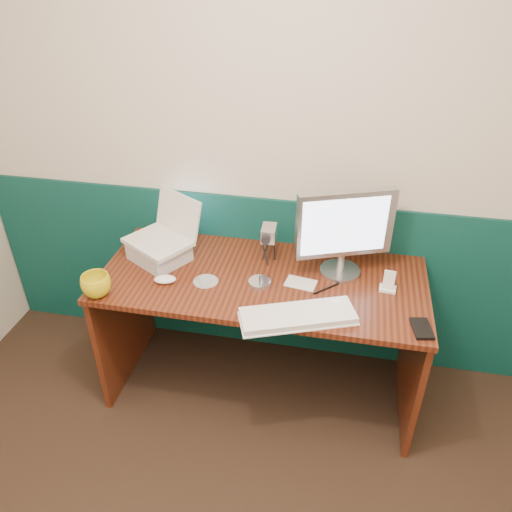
% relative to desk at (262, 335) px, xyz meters
% --- Properties ---
extents(back_wall, '(3.50, 0.04, 2.50)m').
position_rel_desk_xyz_m(back_wall, '(0.06, 0.37, 0.88)').
color(back_wall, beige).
rests_on(back_wall, ground).
extents(wainscot, '(3.48, 0.02, 1.00)m').
position_rel_desk_xyz_m(wainscot, '(0.06, 0.36, 0.12)').
color(wainscot, '#073230').
rests_on(wainscot, ground).
extents(desk, '(1.60, 0.70, 0.75)m').
position_rel_desk_xyz_m(desk, '(0.00, 0.00, 0.00)').
color(desk, '#39140A').
rests_on(desk, ground).
extents(laptop_riser, '(0.35, 0.33, 0.09)m').
position_rel_desk_xyz_m(laptop_riser, '(-0.55, 0.06, 0.42)').
color(laptop_riser, silver).
rests_on(laptop_riser, desk).
extents(laptop, '(0.39, 0.36, 0.26)m').
position_rel_desk_xyz_m(laptop, '(-0.55, 0.06, 0.60)').
color(laptop, silver).
rests_on(laptop, laptop_riser).
extents(monitor, '(0.48, 0.29, 0.47)m').
position_rel_desk_xyz_m(monitor, '(0.37, 0.12, 0.61)').
color(monitor, '#A9A9AE').
rests_on(monitor, desk).
extents(keyboard, '(0.53, 0.34, 0.03)m').
position_rel_desk_xyz_m(keyboard, '(0.21, -0.28, 0.39)').
color(keyboard, white).
rests_on(keyboard, desk).
extents(mouse_right, '(0.12, 0.09, 0.04)m').
position_rel_desk_xyz_m(mouse_right, '(0.37, -0.17, 0.39)').
color(mouse_right, white).
rests_on(mouse_right, desk).
extents(mouse_left, '(0.12, 0.08, 0.04)m').
position_rel_desk_xyz_m(mouse_left, '(-0.45, -0.13, 0.39)').
color(mouse_left, white).
rests_on(mouse_left, desk).
extents(mug, '(0.16, 0.16, 0.11)m').
position_rel_desk_xyz_m(mug, '(-0.73, -0.29, 0.43)').
color(mug, gold).
rests_on(mug, desk).
extents(camcorder, '(0.09, 0.12, 0.18)m').
position_rel_desk_xyz_m(camcorder, '(0.01, 0.15, 0.46)').
color(camcorder, '#BAB9BF').
rests_on(camcorder, desk).
extents(cd_spindle, '(0.11, 0.11, 0.02)m').
position_rel_desk_xyz_m(cd_spindle, '(0.00, -0.06, 0.39)').
color(cd_spindle, silver).
rests_on(cd_spindle, desk).
extents(cd_loose_a, '(0.12, 0.12, 0.00)m').
position_rel_desk_xyz_m(cd_loose_a, '(-0.26, -0.09, 0.38)').
color(cd_loose_a, silver).
rests_on(cd_loose_a, desk).
extents(pen, '(0.12, 0.11, 0.01)m').
position_rel_desk_xyz_m(pen, '(0.32, -0.04, 0.38)').
color(pen, black).
rests_on(pen, desk).
extents(papers, '(0.16, 0.12, 0.00)m').
position_rel_desk_xyz_m(papers, '(0.19, -0.01, 0.38)').
color(papers, white).
rests_on(papers, desk).
extents(dock, '(0.08, 0.06, 0.01)m').
position_rel_desk_xyz_m(dock, '(0.60, 0.02, 0.38)').
color(dock, white).
rests_on(dock, desk).
extents(music_player, '(0.06, 0.03, 0.09)m').
position_rel_desk_xyz_m(music_player, '(0.60, 0.02, 0.43)').
color(music_player, white).
rests_on(music_player, dock).
extents(pda, '(0.10, 0.14, 0.02)m').
position_rel_desk_xyz_m(pda, '(0.74, -0.25, 0.38)').
color(pda, black).
rests_on(pda, desk).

